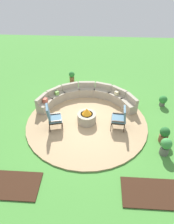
% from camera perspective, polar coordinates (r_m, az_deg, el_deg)
% --- Properties ---
extents(ground_plane, '(24.00, 24.00, 0.00)m').
position_cam_1_polar(ground_plane, '(9.30, -0.08, -2.95)').
color(ground_plane, '#478C38').
extents(patio_circle, '(5.29, 5.29, 0.06)m').
position_cam_1_polar(patio_circle, '(9.28, -0.08, -2.81)').
color(patio_circle, tan).
rests_on(patio_circle, ground_plane).
extents(mulch_bed_left, '(2.14, 1.07, 0.04)m').
position_cam_1_polar(mulch_bed_left, '(7.65, -20.92, -18.01)').
color(mulch_bed_left, '#382114').
rests_on(mulch_bed_left, ground_plane).
extents(mulch_bed_right, '(2.14, 1.07, 0.04)m').
position_cam_1_polar(mulch_bed_right, '(7.35, 18.21, -20.26)').
color(mulch_bed_right, '#382114').
rests_on(mulch_bed_right, ground_plane).
extents(fire_pit, '(0.81, 0.81, 0.72)m').
position_cam_1_polar(fire_pit, '(9.08, -0.08, -1.31)').
color(fire_pit, '#9E937F').
rests_on(fire_pit, patio_circle).
extents(curved_stone_bench, '(4.67, 2.10, 0.72)m').
position_cam_1_polar(curved_stone_bench, '(10.38, -0.12, 4.27)').
color(curved_stone_bench, '#9E937F').
rests_on(curved_stone_bench, patio_circle).
extents(lounge_chair_front_left, '(0.71, 0.68, 1.14)m').
position_cam_1_polar(lounge_chair_front_left, '(8.72, -9.35, -1.35)').
color(lounge_chair_front_left, '#2D2319').
rests_on(lounge_chair_front_left, patio_circle).
extents(lounge_chair_front_right, '(0.65, 0.64, 1.01)m').
position_cam_1_polar(lounge_chair_front_right, '(8.74, 9.10, -1.51)').
color(lounge_chair_front_right, '#2D2319').
rests_on(lounge_chair_front_right, patio_circle).
extents(potted_plant_0, '(0.39, 0.39, 0.54)m').
position_cam_1_polar(potted_plant_0, '(10.83, 19.98, 3.01)').
color(potted_plant_0, '#605B56').
rests_on(potted_plant_0, ground_plane).
extents(potted_plant_1, '(0.39, 0.39, 0.68)m').
position_cam_1_polar(potted_plant_1, '(8.76, 20.31, -5.67)').
color(potted_plant_1, brown).
rests_on(potted_plant_1, ground_plane).
extents(potted_plant_2, '(0.33, 0.33, 0.62)m').
position_cam_1_polar(potted_plant_2, '(12.25, -4.15, 9.68)').
color(potted_plant_2, brown).
rests_on(potted_plant_2, ground_plane).
extents(potted_plant_3, '(0.41, 0.41, 0.72)m').
position_cam_1_polar(potted_plant_3, '(8.26, 20.63, -8.66)').
color(potted_plant_3, '#605B56').
rests_on(potted_plant_3, ground_plane).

